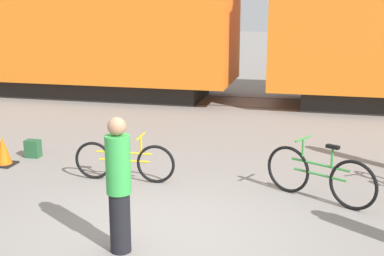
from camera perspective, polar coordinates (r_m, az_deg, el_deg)
The scene contains 9 objects.
ground_plane at distance 7.26m, azimuth -3.03°, elevation -10.98°, with size 80.00×80.00×0.00m, color gray.
freight_train at distance 15.51m, azimuth 6.54°, elevation 12.49°, with size 23.75×2.88×5.10m.
rail_near at distance 15.10m, azimuth 5.92°, elevation 2.27°, with size 35.75×0.07×0.01m, color #4C4238.
rail_far at distance 16.50m, azimuth 6.58°, elevation 3.25°, with size 35.75×0.07×0.01m, color #4C4238.
bicycle_yellow at distance 9.07m, azimuth -7.23°, elevation -3.51°, with size 1.75×0.46×0.81m.
bicycle_green at distance 8.37m, azimuth 13.41°, elevation -4.96°, with size 1.66×0.92×0.94m.
person_in_green at distance 6.47m, azimuth -7.82°, elevation -6.03°, with size 0.30×0.30×1.69m.
backpack at distance 10.81m, azimuth -16.61°, elevation -2.12°, with size 0.28×0.20×0.34m.
traffic_cone at distance 10.45m, azimuth -19.50°, elevation -2.40°, with size 0.40×0.40×0.55m.
Camera 1 is at (1.88, -6.30, 3.07)m, focal length 50.00 mm.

